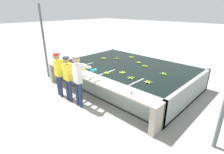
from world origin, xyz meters
TOP-DOWN VIEW (x-y plane):
  - ground_plane at (0.00, 0.00)m, footprint 80.00×80.00m
  - wash_tank at (0.00, 2.20)m, footprint 5.18×3.51m
  - work_ledge at (0.00, 0.23)m, footprint 5.18×0.45m
  - worker_0 at (-1.12, -0.32)m, footprint 0.46×0.73m
  - worker_1 at (-0.58, -0.29)m, footprint 0.43×0.72m
  - worker_2 at (-0.02, -0.27)m, footprint 0.45×0.74m
  - banana_bunch_floating_0 at (0.59, 2.50)m, footprint 0.28×0.27m
  - banana_bunch_floating_1 at (0.45, 1.30)m, footprint 0.28×0.28m
  - banana_bunch_floating_2 at (-0.66, 3.20)m, footprint 0.28×0.28m
  - banana_bunch_floating_3 at (-0.97, 2.56)m, footprint 0.23×0.23m
  - banana_bunch_floating_4 at (0.99, 1.10)m, footprint 0.27×0.27m
  - banana_bunch_floating_5 at (0.07, 0.87)m, footprint 0.28×0.28m
  - banana_bunch_floating_6 at (1.57, 2.20)m, footprint 0.27×0.28m
  - banana_bunch_floating_7 at (0.13, 2.72)m, footprint 0.27×0.28m
  - banana_bunch_floating_8 at (-1.42, 2.15)m, footprint 0.28×0.28m
  - banana_bunch_floating_9 at (1.58, 1.19)m, footprint 0.26×0.28m
  - knife_0 at (1.73, 0.21)m, footprint 0.31×0.22m
  - support_post_left at (-3.26, 0.27)m, footprint 0.09×0.09m

SIDE VIEW (x-z plane):
  - ground_plane at x=0.00m, z-range 0.00..0.00m
  - wash_tank at x=0.00m, z-range -0.01..0.85m
  - work_ledge at x=0.00m, z-range 0.20..1.05m
  - knife_0 at x=1.73m, z-range 0.85..0.87m
  - banana_bunch_floating_2 at x=-0.66m, z-range 0.83..0.90m
  - banana_bunch_floating_5 at x=0.07m, z-range 0.83..0.90m
  - banana_bunch_floating_8 at x=-1.42m, z-range 0.83..0.90m
  - banana_bunch_floating_0 at x=0.59m, z-range 0.83..0.90m
  - banana_bunch_floating_1 at x=0.45m, z-range 0.83..0.90m
  - banana_bunch_floating_7 at x=0.13m, z-range 0.83..0.90m
  - banana_bunch_floating_9 at x=1.58m, z-range 0.83..0.90m
  - banana_bunch_floating_4 at x=0.99m, z-range 0.83..0.90m
  - banana_bunch_floating_6 at x=1.57m, z-range 0.83..0.90m
  - banana_bunch_floating_3 at x=-0.97m, z-range 0.83..0.91m
  - worker_1 at x=-0.58m, z-range 0.16..1.72m
  - worker_0 at x=-1.12m, z-range 0.16..1.75m
  - worker_2 at x=-0.02m, z-range 0.18..1.87m
  - support_post_left at x=-3.26m, z-range 0.00..3.20m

